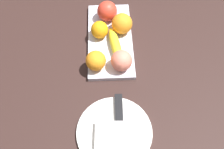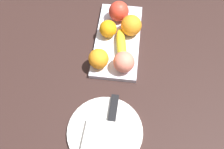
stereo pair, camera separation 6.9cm
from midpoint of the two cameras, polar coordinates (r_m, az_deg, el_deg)
ground_plane at (r=0.99m, az=1.42°, el=9.64°), size 2.40×2.40×0.00m
fruit_tray at (r=0.95m, az=3.35°, el=7.58°), size 0.34×0.16×0.02m
apple at (r=0.99m, az=3.58°, el=13.73°), size 0.08×0.08×0.08m
banana at (r=0.90m, az=4.27°, el=6.22°), size 0.16×0.06×0.03m
orange_near_apple at (r=0.85m, az=-0.68°, el=3.37°), size 0.07×0.07×0.07m
orange_near_banana at (r=0.93m, az=1.53°, el=9.96°), size 0.06×0.06×0.06m
orange_center at (r=0.94m, az=6.41°, el=10.66°), size 0.08×0.08×0.08m
peach at (r=0.84m, az=5.00°, el=2.64°), size 0.07×0.07×0.07m
dinner_plate at (r=0.78m, az=1.01°, el=-12.74°), size 0.23×0.23×0.01m
folded_napkin at (r=0.76m, az=0.79°, el=-14.35°), size 0.11×0.12×0.02m
knife at (r=0.79m, az=2.68°, el=-8.69°), size 0.18×0.03×0.01m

